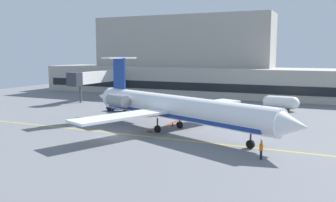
% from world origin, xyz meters
% --- Properties ---
extents(ground, '(120.00, 120.00, 0.11)m').
position_xyz_m(ground, '(0.00, 0.00, -0.05)').
color(ground, slate).
extents(terminal_building, '(76.80, 14.55, 18.89)m').
position_xyz_m(terminal_building, '(-9.53, 48.00, 7.38)').
color(terminal_building, '#ADA89E').
rests_on(terminal_building, ground).
extents(jet_bridge_west, '(2.40, 19.60, 6.10)m').
position_xyz_m(jet_bridge_west, '(-22.61, 29.46, 4.73)').
color(jet_bridge_west, silver).
rests_on(jet_bridge_west, ground).
extents(regional_jet, '(33.14, 25.97, 9.23)m').
position_xyz_m(regional_jet, '(5.06, 6.00, 3.07)').
color(regional_jet, white).
rests_on(regional_jet, ground).
extents(baggage_tug, '(4.00, 2.64, 2.07)m').
position_xyz_m(baggage_tug, '(-1.12, 16.85, 0.95)').
color(baggage_tug, '#E5B20C').
rests_on(baggage_tug, ground).
extents(pushback_tractor, '(4.26, 2.13, 2.09)m').
position_xyz_m(pushback_tractor, '(-9.33, 17.01, 0.95)').
color(pushback_tractor, '#19389E').
rests_on(pushback_tractor, ground).
extents(fuel_tank, '(6.17, 2.47, 2.51)m').
position_xyz_m(fuel_tank, '(15.12, 29.15, 1.40)').
color(fuel_tank, white).
rests_on(fuel_tank, ground).
extents(marshaller, '(0.41, 0.80, 1.89)m').
position_xyz_m(marshaller, '(17.41, -1.92, 0.96)').
color(marshaller, '#191E33').
rests_on(marshaller, ground).
extents(safety_cone_alpha, '(0.47, 0.47, 0.55)m').
position_xyz_m(safety_cone_alpha, '(14.53, 11.97, 0.25)').
color(safety_cone_alpha, orange).
rests_on(safety_cone_alpha, ground).
extents(safety_cone_bravo, '(0.47, 0.47, 0.55)m').
position_xyz_m(safety_cone_bravo, '(5.81, 14.66, 0.25)').
color(safety_cone_bravo, orange).
rests_on(safety_cone_bravo, ground).
extents(safety_cone_charlie, '(0.47, 0.47, 0.55)m').
position_xyz_m(safety_cone_charlie, '(3.53, 9.19, 0.25)').
color(safety_cone_charlie, orange).
rests_on(safety_cone_charlie, ground).
extents(safety_cone_delta, '(0.47, 0.47, 0.55)m').
position_xyz_m(safety_cone_delta, '(2.39, 4.56, 0.25)').
color(safety_cone_delta, orange).
rests_on(safety_cone_delta, ground).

